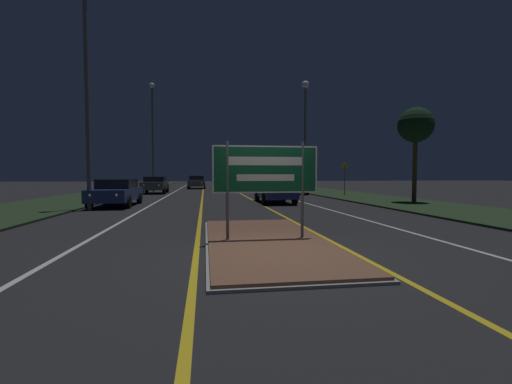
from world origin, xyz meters
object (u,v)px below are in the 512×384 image
object	(u,v)px
car_approaching_0	(117,192)
warning_sign	(345,175)
car_receding_2	(277,182)
car_receding_1	(292,185)
car_approaching_1	(155,184)
streetlight_left_far	(153,126)
streetlight_right_near	(305,118)
car_approaching_2	(197,182)
streetlight_left_near	(86,76)
car_receding_0	(275,189)
highway_sign	(266,172)

from	to	relation	value
car_approaching_0	warning_sign	xyz separation A→B (m)	(14.80, 6.01, 0.83)
warning_sign	car_receding_2	bearing A→B (deg)	104.46
car_receding_1	warning_sign	distance (m)	4.76
car_approaching_0	car_approaching_1	bearing A→B (deg)	88.86
streetlight_left_far	car_approaching_0	size ratio (longest dim) A/B	2.21
streetlight_right_near	car_approaching_2	size ratio (longest dim) A/B	1.94
streetlight_left_near	streetlight_left_far	bearing A→B (deg)	89.19
streetlight_right_near	car_receding_0	xyz separation A→B (m)	(-3.85, -7.07, -5.25)
streetlight_left_far	warning_sign	distance (m)	18.37
car_receding_1	car_approaching_0	world-z (taller)	car_approaching_0
car_approaching_0	car_approaching_2	bearing A→B (deg)	80.91
streetlight_left_far	car_receding_0	world-z (taller)	streetlight_left_far
streetlight_left_near	streetlight_left_far	xyz separation A→B (m)	(0.25, 17.44, 0.33)
car_receding_1	car_receding_2	bearing A→B (deg)	88.12
car_receding_1	car_approaching_2	bearing A→B (deg)	123.32
streetlight_right_near	car_approaching_1	distance (m)	13.74
streetlight_right_near	streetlight_left_near	bearing A→B (deg)	-142.25
highway_sign	car_receding_2	distance (m)	28.24
streetlight_left_near	car_approaching_1	bearing A→B (deg)	86.50
highway_sign	warning_sign	xyz separation A→B (m)	(8.95, 16.47, -0.09)
streetlight_left_far	streetlight_left_near	bearing A→B (deg)	-90.81
highway_sign	streetlight_left_near	bearing A→B (deg)	128.09
streetlight_right_near	car_approaching_2	bearing A→B (deg)	121.53
car_approaching_0	car_approaching_2	xyz separation A→B (m)	(3.51, 21.96, 0.05)
car_receding_2	car_receding_0	bearing A→B (deg)	-102.24
streetlight_left_near	warning_sign	distance (m)	18.01
car_receding_2	warning_sign	xyz separation A→B (m)	(2.86, -11.09, 0.77)
streetlight_right_near	car_receding_0	bearing A→B (deg)	-118.58
car_receding_0	car_approaching_2	distance (m)	21.82
car_receding_1	warning_sign	bearing A→B (deg)	-48.44
car_receding_1	car_approaching_1	size ratio (longest dim) A/B	1.12
car_receding_2	car_approaching_1	bearing A→B (deg)	-156.05
streetlight_left_far	streetlight_right_near	distance (m)	14.66
streetlight_left_near	car_receding_0	bearing A→B (deg)	17.78
highway_sign	car_receding_1	world-z (taller)	highway_sign
warning_sign	car_approaching_2	bearing A→B (deg)	125.29
car_receding_0	car_approaching_2	world-z (taller)	car_receding_0
car_receding_0	car_receding_1	size ratio (longest dim) A/B	0.92
streetlight_right_near	car_approaching_1	bearing A→B (deg)	160.92
streetlight_left_near	streetlight_right_near	world-z (taller)	streetlight_left_near
car_approaching_0	streetlight_left_far	bearing A→B (deg)	91.41
streetlight_right_near	car_approaching_1	size ratio (longest dim) A/B	2.15
streetlight_left_far	car_receding_1	distance (m)	14.44
car_receding_1	car_approaching_0	bearing A→B (deg)	-140.85
car_receding_0	car_receding_2	bearing A→B (deg)	77.76
car_receding_2	car_approaching_1	world-z (taller)	car_receding_2
highway_sign	car_approaching_0	world-z (taller)	highway_sign
car_receding_0	car_approaching_2	bearing A→B (deg)	102.89
car_approaching_1	streetlight_left_far	bearing A→B (deg)	100.41
car_approaching_2	car_receding_1	bearing A→B (deg)	-56.68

